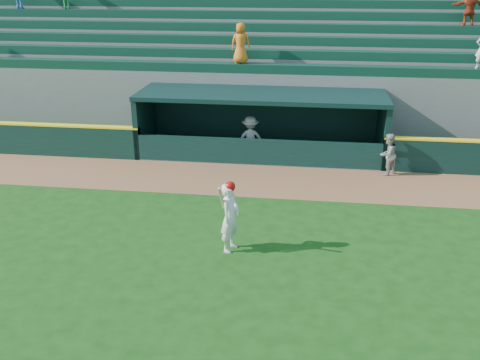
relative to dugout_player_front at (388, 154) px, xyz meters
The scene contains 7 objects.
ground 7.71m from the dugout_player_front, 127.16° to the right, with size 120.00×120.00×0.00m, color #154110.
warning_track 4.85m from the dugout_player_front, 165.33° to the right, with size 40.00×3.00×0.01m, color brown.
dugout_player_front is the anchor object (origin of this frame).
dugout_player_inside 5.06m from the dugout_player_front, 169.34° to the left, with size 1.10×0.63×1.70m, color gray.
dugout 5.04m from the dugout_player_front, 157.79° to the left, with size 9.40×2.80×2.46m.
stands 8.14m from the dugout_player_front, 125.81° to the left, with size 34.50×6.25×7.48m.
batter_at_plate 7.73m from the dugout_player_front, 127.16° to the right, with size 0.62×0.87×1.92m.
Camera 1 is at (1.84, -12.18, 6.77)m, focal length 40.00 mm.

